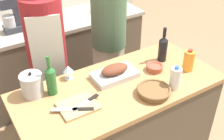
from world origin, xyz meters
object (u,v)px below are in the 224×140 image
Objects in this scene: wicker_basket at (154,91)px; person_cook_aproned at (48,57)px; person_cook_guest at (109,33)px; knife_paring at (87,102)px; wine_bottle_dark at (163,48)px; cutting_board at (78,106)px; roasting_pan at (115,73)px; wine_bottle_green at (51,79)px; condiment_bottle_short at (56,16)px; milk_jug at (175,78)px; stock_pot at (32,85)px; juice_jug at (189,61)px; stand_mixer at (11,18)px; mixing_bowl at (155,67)px; condiment_bottle_extra at (100,4)px; knife_chef at (74,109)px; wine_glass_left at (68,69)px.

wicker_basket is 1.03m from person_cook_aproned.
person_cook_aproned is at bearing 167.14° from person_cook_guest.
person_cook_aproned is at bearing 89.11° from knife_paring.
cutting_board is at bearing -169.13° from wine_bottle_dark.
roasting_pan is 0.50m from wine_bottle_green.
cutting_board is at bearing -106.67° from condiment_bottle_short.
milk_jug is (0.18, -0.02, 0.06)m from wicker_basket.
stock_pot is 1.24m from condiment_bottle_short.
juice_jug is 0.88m from person_cook_guest.
condiment_bottle_short is at bearing 75.85° from knife_paring.
wine_bottle_green is 1.17m from stand_mixer.
mixing_bowl is at bearing 84.37° from milk_jug.
person_cook_guest reaches higher than condiment_bottle_extra.
roasting_pan is at bearing 165.22° from mixing_bowl.
roasting_pan is 0.49m from wine_bottle_dark.
stand_mixer is at bearing 94.28° from knife_paring.
person_cook_aproned reaches higher than condiment_bottle_extra.
juice_jug is at bearing -1.59° from knife_chef.
wine_bottle_dark reaches higher than condiment_bottle_extra.
stock_pot is at bearing -137.16° from condiment_bottle_extra.
condiment_bottle_extra reaches higher than wine_glass_left.
knife_chef is 1.45m from stand_mixer.
person_cook_aproned is at bearing -79.62° from stand_mixer.
milk_jug reaches higher than juice_jug.
condiment_bottle_extra reaches higher than condiment_bottle_short.
stock_pot is 0.55× the size of stand_mixer.
roasting_pan is 1.33m from stand_mixer.
roasting_pan is 1.81× the size of condiment_bottle_extra.
stock_pot is 0.63× the size of wine_bottle_dark.
milk_jug is at bearing -48.82° from roasting_pan.
condiment_bottle_extra reaches higher than stock_pot.
juice_jug is 0.96m from wine_glass_left.
wine_bottle_green is at bearing -91.13° from person_cook_aproned.
cutting_board is at bearing 35.17° from knife_chef.
knife_paring is 1.42m from condiment_bottle_short.
mixing_bowl reaches higher than knife_paring.
wine_bottle_dark is at bearing 63.11° from milk_jug.
roasting_pan is at bearing 131.18° from milk_jug.
milk_jug is 0.40m from wine_bottle_dark.
knife_chef is (-0.77, -0.11, -0.01)m from mixing_bowl.
knife_paring is 0.13× the size of person_cook_guest.
condiment_bottle_extra reaches higher than milk_jug.
stand_mixer is at bearing 126.78° from wine_bottle_dark.
wine_bottle_green is at bearing 146.90° from wicker_basket.
person_cook_guest reaches higher than knife_chef.
person_cook_guest is at bearing 105.78° from juice_jug.
cutting_board is 1.42m from stand_mixer.
roasting_pan is at bearing 158.48° from juice_jug.
juice_jug is 1.22m from person_cook_aproned.
roasting_pan is 1.35× the size of cutting_board.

